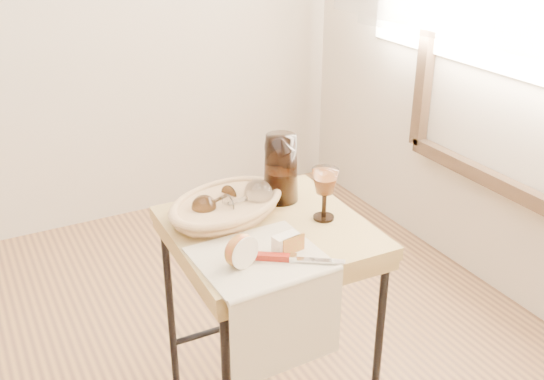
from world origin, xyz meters
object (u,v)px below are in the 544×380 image
tea_towel (260,258)px  apple_half (239,250)px  bread_basket (227,208)px  goblet_lying_b (245,198)px  goblet_lying_a (215,201)px  pitcher (281,168)px  wine_goblet (325,194)px  table_knife (296,258)px  side_table (269,324)px

tea_towel → apple_half: 0.08m
bread_basket → apple_half: bearing=-129.2°
bread_basket → goblet_lying_b: 0.06m
tea_towel → bread_basket: bread_basket is taller
goblet_lying_a → goblet_lying_b: bearing=132.5°
goblet_lying_b → goblet_lying_a: bearing=146.7°
tea_towel → apple_half: bearing=-174.1°
tea_towel → pitcher: pitcher is taller
pitcher → goblet_lying_b: bearing=-179.1°
bread_basket → wine_goblet: wine_goblet is taller
wine_goblet → goblet_lying_a: bearing=149.4°
tea_towel → pitcher: 0.37m
goblet_lying_a → apple_half: size_ratio=1.26×
bread_basket → pitcher: pitcher is taller
tea_towel → goblet_lying_b: size_ratio=2.23×
pitcher → table_knife: (-0.14, -0.34, -0.09)m
bread_basket → pitcher: size_ratio=1.37×
side_table → goblet_lying_b: size_ratio=4.84×
apple_half → table_knife: (0.13, -0.05, -0.03)m
goblet_lying_b → apple_half: bearing=-128.5°
bread_basket → table_knife: (0.05, -0.31, -0.01)m
bread_basket → apple_half: 0.28m
goblet_lying_a → goblet_lying_b: (0.08, -0.04, 0.01)m
pitcher → goblet_lying_a: bearing=165.6°
side_table → pitcher: pitcher is taller
goblet_lying_b → pitcher: (0.14, 0.05, 0.05)m
side_table → tea_towel: bearing=-125.0°
bread_basket → table_knife: size_ratio=1.53×
goblet_lying_a → pitcher: size_ratio=0.47×
apple_half → table_knife: 0.15m
goblet_lying_a → pitcher: pitcher is taller
goblet_lying_b → apple_half: size_ratio=1.53×
bread_basket → apple_half: apple_half is taller
pitcher → tea_towel: bearing=-144.5°
pitcher → wine_goblet: 0.18m
side_table → table_knife: size_ratio=3.06×
wine_goblet → tea_towel: bearing=-157.0°
goblet_lying_a → apple_half: bearing=55.1°
wine_goblet → table_knife: (-0.19, -0.17, -0.06)m
wine_goblet → bread_basket: bearing=148.9°
goblet_lying_a → apple_half: apple_half is taller
side_table → bread_basket: (-0.08, 0.11, 0.37)m
wine_goblet → apple_half: (-0.32, -0.12, -0.03)m
goblet_lying_a → apple_half: 0.28m
side_table → tea_towel: 0.38m
goblet_lying_a → goblet_lying_b: size_ratio=0.83×
tea_towel → goblet_lying_b: (0.07, 0.23, 0.05)m
tea_towel → pitcher: size_ratio=1.26×
tea_towel → goblet_lying_b: goblet_lying_b is taller
goblet_lying_b → table_knife: (-0.00, -0.29, -0.04)m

